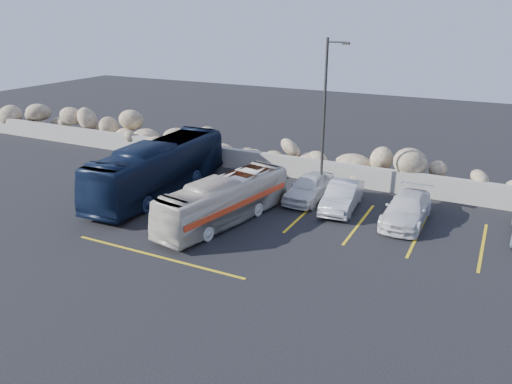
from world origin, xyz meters
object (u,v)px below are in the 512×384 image
at_px(tour_coach, 159,168).
at_px(car_b, 342,196).
at_px(car_c, 407,209).
at_px(vintage_bus, 224,200).
at_px(lamppost, 325,116).
at_px(car_a, 309,187).

xyz_separation_m(tour_coach, car_b, (9.38, 2.14, -0.73)).
bearing_deg(car_c, vintage_bus, -152.60).
relative_size(car_b, car_c, 0.91).
bearing_deg(lamppost, tour_coach, -157.70).
height_order(tour_coach, car_b, tour_coach).
bearing_deg(car_c, tour_coach, -170.49).
bearing_deg(car_c, car_b, 176.51).
bearing_deg(vintage_bus, car_a, 72.43).
relative_size(tour_coach, car_a, 2.50).
distance_m(vintage_bus, car_c, 8.35).
height_order(tour_coach, car_a, tour_coach).
distance_m(vintage_bus, car_a, 5.08).
bearing_deg(car_a, car_c, -6.28).
xyz_separation_m(car_a, car_b, (1.90, -0.48, -0.02)).
distance_m(car_a, car_c, 5.10).
height_order(car_a, car_b, car_a).
distance_m(lamppost, car_c, 6.03).
bearing_deg(car_a, car_b, -12.32).
relative_size(tour_coach, car_b, 2.49).
distance_m(tour_coach, car_b, 9.65).
bearing_deg(tour_coach, lamppost, 19.74).
height_order(car_b, car_c, car_b).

